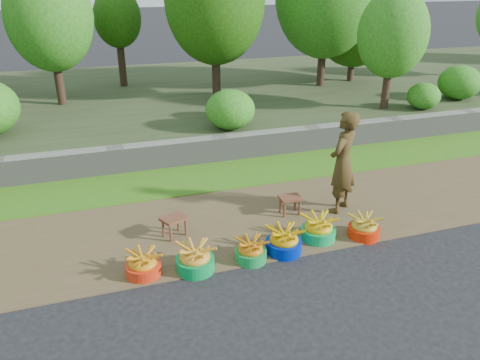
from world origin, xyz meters
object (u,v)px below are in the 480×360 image
object	(u,v)px
basin_e	(318,229)
basin_d	(284,241)
basin_c	(251,251)
stool_right	(290,200)
basin_b	(195,259)
vendor_woman	(343,163)
basin_a	(143,265)
basin_f	(364,228)
stool_left	(174,221)

from	to	relation	value
basin_e	basin_d	bearing A→B (deg)	-165.43
basin_c	stool_right	distance (m)	1.57
basin_b	vendor_woman	distance (m)	3.03
basin_a	basin_d	size ratio (longest dim) A/B	0.91
basin_f	stool_left	world-z (taller)	basin_f
basin_c	stool_right	size ratio (longest dim) A/B	1.25
basin_c	basin_f	size ratio (longest dim) A/B	0.93
basin_a	basin_b	world-z (taller)	basin_b
stool_left	stool_right	xyz separation A→B (m)	(2.00, 0.13, -0.01)
basin_c	stool_left	world-z (taller)	stool_left
basin_e	basin_f	xyz separation A→B (m)	(0.71, -0.16, -0.01)
basin_b	basin_d	bearing A→B (deg)	1.91
basin_c	stool_left	bearing A→B (deg)	132.58
basin_e	stool_left	xyz separation A→B (m)	(-2.09, 0.76, 0.10)
basin_b	basin_d	distance (m)	1.35
basin_e	stool_left	size ratio (longest dim) A/B	1.17
basin_e	basin_f	world-z (taller)	basin_e
basin_e	stool_right	size ratio (longest dim) A/B	1.47
basin_d	basin_e	world-z (taller)	basin_e
basin_a	basin_c	world-z (taller)	basin_a
basin_c	vendor_woman	distance (m)	2.32
basin_b	basin_d	world-z (taller)	same
vendor_woman	stool_left	bearing A→B (deg)	-36.96
basin_f	vendor_woman	xyz separation A→B (m)	(0.07, 0.92, 0.73)
basin_d	stool_right	bearing A→B (deg)	61.96
basin_e	stool_right	bearing A→B (deg)	95.45
basin_e	vendor_woman	distance (m)	1.31
stool_right	vendor_woman	distance (m)	1.08
basin_b	basin_e	size ratio (longest dim) A/B	0.99
stool_right	vendor_woman	bearing A→B (deg)	-8.46
basin_a	stool_left	distance (m)	1.06
basin_f	basin_b	bearing A→B (deg)	-178.78
stool_left	vendor_woman	world-z (taller)	vendor_woman
basin_a	stool_right	bearing A→B (deg)	20.92
basin_a	stool_right	xyz separation A→B (m)	(2.60, 1.00, 0.11)
basin_e	basin_f	bearing A→B (deg)	-12.40
basin_c	basin_f	xyz separation A→B (m)	(1.89, 0.07, 0.01)
basin_e	basin_f	size ratio (longest dim) A/B	1.09
basin_c	basin_d	distance (m)	0.54
basin_b	basin_c	distance (m)	0.81
basin_e	vendor_woman	world-z (taller)	vendor_woman
basin_a	basin_d	xyz separation A→B (m)	(2.04, -0.06, 0.02)
basin_e	vendor_woman	size ratio (longest dim) A/B	0.31
basin_a	basin_e	distance (m)	2.69
basin_a	basin_e	bearing A→B (deg)	2.27
basin_d	stool_right	distance (m)	1.20
stool_left	basin_b	bearing A→B (deg)	-84.32
basin_c	stool_right	xyz separation A→B (m)	(1.10, 1.11, 0.12)
basin_a	basin_e	size ratio (longest dim) A/B	0.90
basin_a	stool_left	size ratio (longest dim) A/B	1.06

